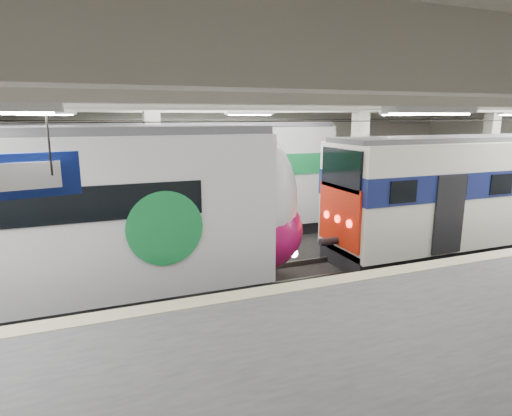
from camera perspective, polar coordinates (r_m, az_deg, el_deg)
name	(u,v)px	position (r m, az deg, el deg)	size (l,w,h in m)	color
station_hall	(301,181)	(10.92, 6.07, 3.63)	(36.00, 24.00, 5.75)	black
modern_emu	(58,223)	(11.64, -24.85, -1.81)	(14.39, 2.97, 4.61)	silver
older_rer	(485,190)	(17.77, 28.22, 2.10)	(12.52, 2.76, 4.17)	silver
far_train	(151,181)	(17.14, -13.81, 3.55)	(14.62, 3.38, 4.62)	silver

